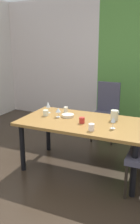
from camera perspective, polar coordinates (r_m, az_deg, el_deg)
ground_plane at (r=3.40m, az=-5.77°, el=-16.16°), size 5.25×5.90×0.02m
back_panel_interior at (r=6.13m, az=-4.39°, el=11.76°), size 2.40×0.10×2.68m
dining_table at (r=3.46m, az=3.13°, el=-3.36°), size 1.75×0.95×0.73m
chair_head_far at (r=4.66m, az=8.35°, el=0.76°), size 0.44×0.45×1.06m
wine_glass_left at (r=3.59m, az=-2.73°, el=0.39°), size 0.08×0.08×0.14m
wine_glass_rear at (r=3.16m, az=9.85°, el=-1.87°), size 0.06×0.06×0.15m
wine_glass_center at (r=3.80m, az=-5.04°, el=1.63°), size 0.07×0.07×0.18m
serving_bowl_west at (r=3.62m, az=-0.50°, el=-0.80°), size 0.18×0.18×0.04m
cup_corner at (r=3.08m, az=4.93°, el=-3.47°), size 0.08×0.08×0.09m
cup_near_shelf at (r=3.68m, az=-5.58°, el=-0.19°), size 0.08×0.08×0.08m
cup_right at (r=3.83m, az=-0.96°, el=0.53°), size 0.07×0.07×0.09m
cup_east at (r=3.34m, az=2.74°, el=-1.90°), size 0.07×0.07×0.08m
pitcher_north at (r=3.50m, az=10.14°, el=-0.73°), size 0.12×0.11×0.14m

